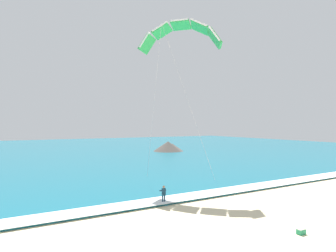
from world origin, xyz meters
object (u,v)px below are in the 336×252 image
Objects in this scene: kitesurfer at (164,194)px; kite_primary at (180,33)px; surfboard at (164,204)px; cooler_box at (301,231)px.

kite_primary is (4.60, 4.54, 16.70)m from kitesurfer.
cooler_box is (4.56, -10.70, 0.18)m from surfboard.
kitesurfer is (0.00, 0.02, 0.91)m from surfboard.
surfboard is 0.08× the size of kite_primary.
kite_primary is at bearing 89.87° from cooler_box.
surfboard is 2.46× the size of cooler_box.
surfboard is 0.91m from kitesurfer.
cooler_box is (-0.03, -15.26, -17.44)m from kite_primary.
cooler_box is (4.56, -10.72, -0.74)m from kitesurfer.
kite_primary is 23.18m from cooler_box.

